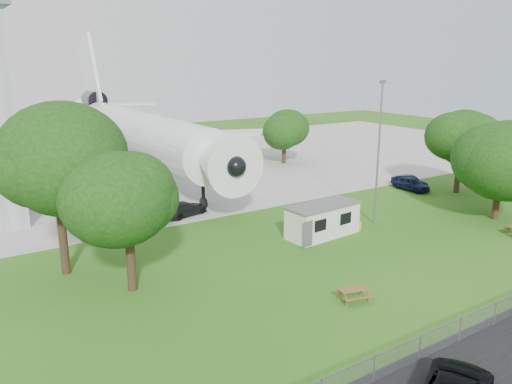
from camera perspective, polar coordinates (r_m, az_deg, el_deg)
ground at (r=34.89m, az=11.21°, el=-8.57°), size 160.00×160.00×0.00m
concrete_apron at (r=66.22m, az=-12.17°, el=2.60°), size 120.00×46.00×0.03m
airliner at (r=62.66m, az=-13.43°, el=6.73°), size 46.36×47.73×17.69m
site_cabin at (r=40.30m, az=7.63°, el=-3.18°), size 6.85×3.19×2.62m
picnic_west at (r=30.58m, az=11.08°, el=-12.07°), size 2.07×1.84×0.76m
fence at (r=29.60m, az=24.43°, el=-14.17°), size 58.00×0.04×1.30m
lamp_mast at (r=42.98m, az=13.79°, el=4.11°), size 0.16×0.16×12.00m
tree_west_big at (r=33.74m, az=-21.97°, el=2.94°), size 8.14×8.14×11.44m
tree_west_small at (r=30.18m, az=-14.59°, el=-0.58°), size 6.88×6.88×9.37m
tree_east_front at (r=48.14m, az=26.24°, el=2.95°), size 8.21×8.21×9.15m
tree_east_back at (r=56.33m, az=22.43°, el=5.46°), size 7.29×7.29×9.24m
tree_far_apron at (r=67.62m, az=3.25°, el=6.79°), size 5.99×5.99×7.23m
car_ne_hatch at (r=56.46m, az=17.29°, el=0.89°), size 1.76×4.24×1.44m
car_ne_sedan at (r=57.40m, az=17.13°, el=1.08°), size 1.52×4.14×1.35m
car_apron_van at (r=45.54m, az=-8.20°, el=-1.93°), size 4.92×3.02×1.33m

